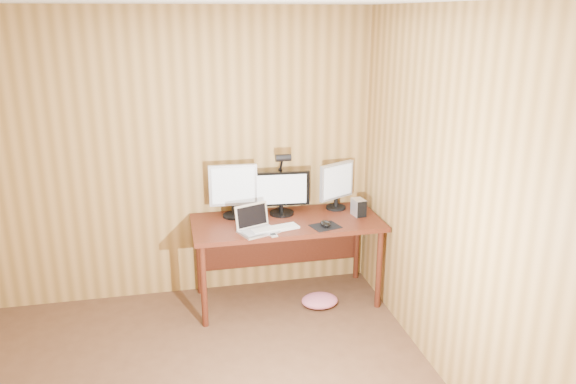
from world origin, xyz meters
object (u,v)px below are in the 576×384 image
object	(u,v)px
monitor_center	(282,193)
desk_lamp	(282,173)
laptop	(255,225)
desk	(285,231)
phone	(272,234)
mouse	(325,224)
speaker	(356,204)
monitor_left	(233,189)
hard_drive	(359,207)
monitor_right	(337,184)
keyboard	(274,229)

from	to	relation	value
monitor_center	desk_lamp	world-z (taller)	desk_lamp
laptop	desk	bearing A→B (deg)	18.78
desk	phone	bearing A→B (deg)	-116.04
mouse	speaker	bearing A→B (deg)	23.30
monitor_left	laptop	xyz separation A→B (m)	(0.13, -0.37, -0.20)
laptop	desk_lamp	bearing A→B (deg)	30.80
monitor_center	desk_lamp	xyz separation A→B (m)	(0.01, 0.04, 0.16)
monitor_center	hard_drive	xyz separation A→B (m)	(0.65, -0.17, -0.12)
monitor_center	speaker	xyz separation A→B (m)	(0.66, -0.06, -0.14)
monitor_left	laptop	size ratio (longest dim) A/B	1.29
monitor_center	mouse	distance (m)	0.50
speaker	desk_lamp	xyz separation A→B (m)	(-0.65, 0.10, 0.30)
desk	speaker	size ratio (longest dim) A/B	13.25
desk	laptop	world-z (taller)	laptop
laptop	desk_lamp	world-z (taller)	desk_lamp
laptop	hard_drive	world-z (taller)	laptop
monitor_right	hard_drive	xyz separation A→B (m)	(0.14, -0.21, -0.15)
monitor_left	hard_drive	size ratio (longest dim) A/B	3.16
speaker	hard_drive	bearing A→B (deg)	-96.55
speaker	desk_lamp	size ratio (longest dim) A/B	0.21
monitor_center	mouse	world-z (taller)	monitor_center
keyboard	speaker	distance (m)	0.85
desk	monitor_left	size ratio (longest dim) A/B	3.45
desk	desk_lamp	bearing A→B (deg)	89.34
desk	speaker	xyz separation A→B (m)	(0.65, 0.04, 0.18)
speaker	monitor_left	bearing A→B (deg)	175.57
laptop	speaker	size ratio (longest dim) A/B	2.97
monitor_right	desk	bearing A→B (deg)	167.58
monitor_center	monitor_right	size ratio (longest dim) A/B	1.15
hard_drive	desk_lamp	bearing A→B (deg)	152.61
phone	desk_lamp	world-z (taller)	desk_lamp
desk_lamp	phone	bearing A→B (deg)	-120.49
monitor_right	keyboard	xyz separation A→B (m)	(-0.64, -0.40, -0.22)
monitor_center	monitor_left	xyz separation A→B (m)	(-0.42, 0.03, 0.05)
mouse	keyboard	bearing A→B (deg)	160.80
monitor_center	laptop	bearing A→B (deg)	-125.61
monitor_left	laptop	bearing A→B (deg)	-68.04
keyboard	desk_lamp	distance (m)	0.55
phone	desk_lamp	bearing A→B (deg)	58.26
monitor_right	monitor_left	bearing A→B (deg)	153.55
hard_drive	phone	distance (m)	0.87
monitor_center	desk	bearing A→B (deg)	-79.38
monitor_left	mouse	bearing A→B (deg)	-26.43
mouse	monitor_center	bearing A→B (deg)	111.11
keyboard	speaker	xyz separation A→B (m)	(0.79, 0.30, 0.05)
desk	hard_drive	distance (m)	0.67
monitor_left	hard_drive	world-z (taller)	monitor_left
monitor_center	speaker	bearing A→B (deg)	-0.77
mouse	phone	size ratio (longest dim) A/B	1.02
laptop	desk_lamp	xyz separation A→B (m)	(0.30, 0.39, 0.31)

